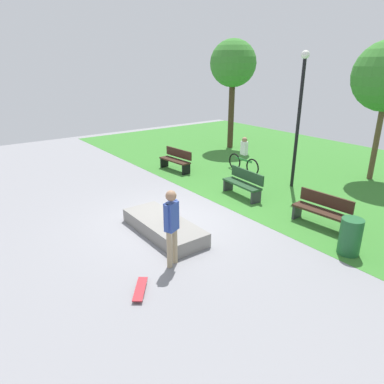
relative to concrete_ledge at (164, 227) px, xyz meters
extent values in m
plane|color=gray|center=(-0.49, 0.57, -0.19)|extent=(28.00, 28.00, 0.00)
cube|color=#387A2D|center=(-0.49, 8.56, -0.18)|extent=(26.60, 12.02, 0.01)
cube|color=gray|center=(0.00, 0.00, 0.00)|extent=(2.73, 1.06, 0.37)
cube|color=black|center=(0.21, 0.16, 0.35)|extent=(0.31, 0.25, 0.32)
cylinder|color=tan|center=(1.51, -0.80, 0.26)|extent=(0.12, 0.12, 0.88)
cylinder|color=tan|center=(1.42, -0.59, 0.26)|extent=(0.12, 0.12, 0.88)
cube|color=#2D4799|center=(1.46, -0.70, 1.03)|extent=(0.31, 0.37, 0.66)
cylinder|color=#2D4799|center=(1.53, -0.85, 1.06)|extent=(0.09, 0.09, 0.61)
cylinder|color=#2D4799|center=(1.40, -0.54, 1.06)|extent=(0.09, 0.09, 0.61)
sphere|color=#9E7556|center=(1.46, -0.70, 1.51)|extent=(0.24, 0.24, 0.24)
cube|color=#A5262D|center=(1.91, -1.78, -0.12)|extent=(0.76, 0.65, 0.02)
cylinder|color=silver|center=(1.64, -1.67, -0.16)|extent=(0.06, 0.06, 0.06)
cylinder|color=silver|center=(1.74, -1.54, -0.16)|extent=(0.06, 0.06, 0.06)
cylinder|color=silver|center=(2.09, -2.01, -0.16)|extent=(0.06, 0.06, 0.06)
cylinder|color=silver|center=(2.18, -1.89, -0.16)|extent=(0.06, 0.06, 0.06)
cube|color=#331E14|center=(-4.68, 3.53, 0.26)|extent=(1.63, 0.59, 0.06)
cube|color=#331E14|center=(-4.70, 3.75, 0.54)|extent=(1.60, 0.21, 0.36)
cube|color=black|center=(-3.95, 3.60, 0.04)|extent=(0.12, 0.40, 0.45)
cube|color=black|center=(-5.41, 3.46, 0.04)|extent=(0.12, 0.40, 0.45)
cube|color=#1E4223|center=(-0.74, 3.64, 0.26)|extent=(1.63, 0.56, 0.06)
cube|color=#1E4223|center=(-0.72, 3.86, 0.54)|extent=(1.60, 0.18, 0.36)
cube|color=#2D2D33|center=(-0.01, 3.59, 0.04)|extent=(0.11, 0.40, 0.45)
cube|color=#2D2D33|center=(-1.47, 3.69, 0.04)|extent=(0.11, 0.40, 0.45)
cube|color=#331E14|center=(2.26, 3.77, 0.26)|extent=(1.62, 0.54, 0.06)
cube|color=#331E14|center=(2.25, 3.99, 0.54)|extent=(1.60, 0.16, 0.36)
cube|color=#2D2D33|center=(3.00, 3.82, 0.04)|extent=(0.11, 0.40, 0.45)
cube|color=#2D2D33|center=(1.53, 3.72, 0.04)|extent=(0.11, 0.40, 0.45)
cylinder|color=#42301E|center=(-6.54, 8.44, 1.63)|extent=(0.30, 0.30, 3.64)
sphere|color=#387F2D|center=(-6.54, 8.44, 4.16)|extent=(2.35, 2.35, 2.35)
cylinder|color=brown|center=(0.91, 9.16, 1.39)|extent=(0.21, 0.21, 3.14)
cylinder|color=black|center=(-0.38, 5.92, 2.06)|extent=(0.12, 0.12, 4.49)
sphere|color=silver|center=(-0.38, 5.92, 4.43)|extent=(0.28, 0.28, 0.28)
cylinder|color=#1E592D|center=(3.59, 3.01, 0.27)|extent=(0.52, 0.52, 0.91)
torus|color=black|center=(-2.25, 5.73, 0.14)|extent=(0.72, 0.09, 0.72)
torus|color=black|center=(-3.35, 5.77, 0.14)|extent=(0.72, 0.09, 0.72)
cube|color=#338C3F|center=(-2.80, 5.75, 0.34)|extent=(0.99, 0.07, 0.08)
cube|color=white|center=(-2.80, 5.75, 0.84)|extent=(0.29, 0.19, 0.56)
sphere|color=#9E7556|center=(-2.80, 5.75, 1.19)|extent=(0.22, 0.22, 0.22)
camera|label=1|loc=(7.26, -4.46, 4.16)|focal=32.50mm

